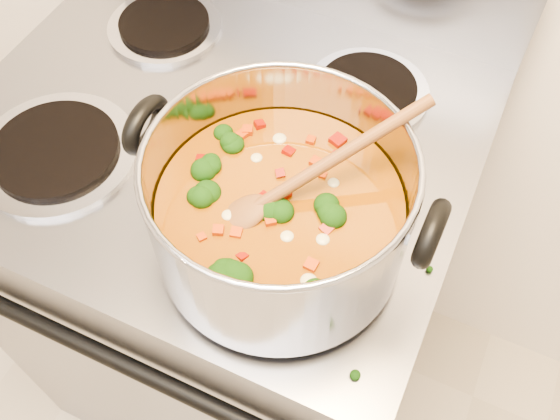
% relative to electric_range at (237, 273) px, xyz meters
% --- Properties ---
extents(electric_range, '(0.73, 0.66, 1.08)m').
position_rel_electric_range_xyz_m(electric_range, '(0.00, 0.00, 0.00)').
color(electric_range, gray).
rests_on(electric_range, ground).
extents(stockpot, '(0.35, 0.29, 0.18)m').
position_rel_electric_range_xyz_m(stockpot, '(0.17, -0.16, 0.54)').
color(stockpot, '#9B9BA2').
rests_on(stockpot, electric_range).
extents(wooden_spoon, '(0.19, 0.21, 0.11)m').
position_rel_electric_range_xyz_m(wooden_spoon, '(0.18, -0.15, 0.58)').
color(wooden_spoon, brown).
rests_on(wooden_spoon, stockpot).
extents(cooktop_crumbs, '(0.21, 0.38, 0.01)m').
position_rel_electric_range_xyz_m(cooktop_crumbs, '(0.05, -0.20, 0.46)').
color(cooktop_crumbs, black).
rests_on(cooktop_crumbs, electric_range).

